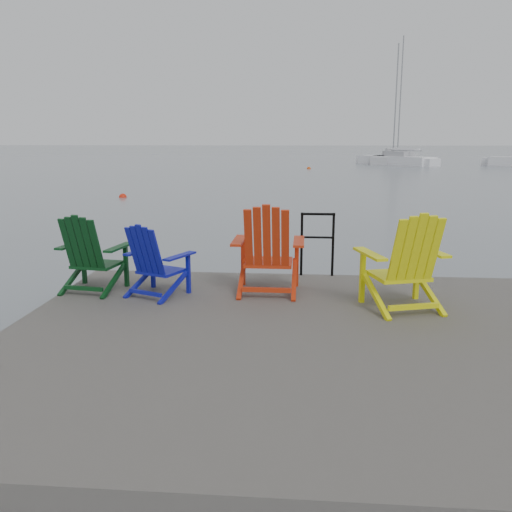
# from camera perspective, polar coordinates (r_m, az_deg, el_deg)

# --- Properties ---
(ground) EXTENTS (400.00, 400.00, 0.00)m
(ground) POSITION_cam_1_polar(r_m,az_deg,el_deg) (5.63, 4.31, -13.12)
(ground) COLOR slate
(ground) RESTS_ON ground
(dock) EXTENTS (6.00, 5.00, 1.40)m
(dock) POSITION_cam_1_polar(r_m,az_deg,el_deg) (5.49, 4.37, -9.84)
(dock) COLOR #2B2826
(dock) RESTS_ON ground
(handrail) EXTENTS (0.48, 0.04, 0.90)m
(handrail) POSITION_cam_1_polar(r_m,az_deg,el_deg) (7.66, 6.48, 1.90)
(handrail) COLOR black
(handrail) RESTS_ON dock
(chair_green) EXTENTS (0.87, 0.82, 0.99)m
(chair_green) POSITION_cam_1_polar(r_m,az_deg,el_deg) (7.13, -17.00, 0.30)
(chair_green) COLOR #093513
(chair_green) RESTS_ON dock
(chair_blue) EXTENTS (0.88, 0.84, 0.90)m
(chair_blue) POSITION_cam_1_polar(r_m,az_deg,el_deg) (6.74, -10.61, -0.42)
(chair_blue) COLOR #0E1397
(chair_blue) RESTS_ON dock
(chair_red) EXTENTS (0.90, 0.83, 1.12)m
(chair_red) POSITION_cam_1_polar(r_m,az_deg,el_deg) (6.72, 1.27, 0.73)
(chair_red) COLOR red
(chair_red) RESTS_ON dock
(chair_yellow) EXTENTS (1.04, 0.99, 1.11)m
(chair_yellow) POSITION_cam_1_polar(r_m,az_deg,el_deg) (6.29, 15.46, -0.57)
(chair_yellow) COLOR #E8E80C
(chair_yellow) RESTS_ON dock
(sailboat_near) EXTENTS (6.57, 7.76, 11.25)m
(sailboat_near) POSITION_cam_1_polar(r_m,az_deg,el_deg) (53.70, 14.53, 9.67)
(sailboat_near) COLOR white
(sailboat_near) RESTS_ON ground
(sailboat_mid) EXTENTS (6.31, 9.35, 12.67)m
(sailboat_mid) POSITION_cam_1_polar(r_m,az_deg,el_deg) (58.11, 14.48, 9.83)
(sailboat_mid) COLOR silver
(sailboat_mid) RESTS_ON ground
(buoy_b) EXTENTS (0.32, 0.32, 0.32)m
(buoy_b) POSITION_cam_1_polar(r_m,az_deg,el_deg) (23.56, -13.84, 6.02)
(buoy_b) COLOR red
(buoy_b) RESTS_ON ground
(buoy_d) EXTENTS (0.33, 0.33, 0.33)m
(buoy_d) POSITION_cam_1_polar(r_m,az_deg,el_deg) (45.16, 5.59, 9.13)
(buoy_d) COLOR #CE440C
(buoy_d) RESTS_ON ground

